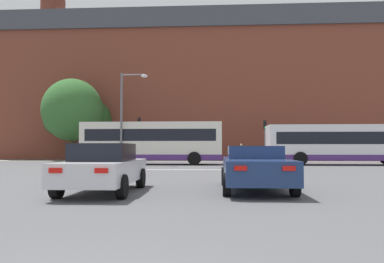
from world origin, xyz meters
name	(u,v)px	position (x,y,z in m)	size (l,w,h in m)	color
stop_line_strip	(198,170)	(0.00, 19.66, 0.00)	(9.14, 0.30, 0.01)	silver
far_pavement	(204,161)	(0.00, 33.06, 0.01)	(70.15, 2.50, 0.01)	gray
brick_civic_building	(192,90)	(-1.73, 43.46, 8.38)	(46.01, 13.56, 23.15)	brown
car_saloon_left	(104,167)	(-2.28, 8.39, 0.74)	(1.98, 4.37, 1.45)	silver
car_roadster_right	(255,168)	(2.27, 9.30, 0.70)	(2.10, 4.83, 1.38)	navy
bus_crossing_lead	(152,142)	(-3.83, 26.40, 1.75)	(10.81, 2.69, 3.25)	silver
bus_crossing_trailing	(344,144)	(10.85, 26.41, 1.61)	(11.54, 2.65, 3.01)	silver
traffic_light_far_left	(139,132)	(-6.07, 32.18, 2.77)	(0.26, 0.31, 4.12)	slate
traffic_light_far_right	(265,134)	(5.66, 32.15, 2.57)	(0.26, 0.31, 3.80)	slate
street_lamp_junction	(126,108)	(-5.57, 24.90, 4.23)	(2.05, 0.36, 6.90)	slate
pedestrian_waiting	(241,151)	(3.56, 33.22, 0.97)	(0.26, 0.42, 1.66)	brown
pedestrian_walking_east	(100,151)	(-9.86, 32.59, 0.95)	(0.39, 0.46, 1.63)	black
pedestrian_walking_west	(112,150)	(-9.03, 33.81, 1.06)	(0.43, 0.45, 1.79)	black
tree_by_building	(60,119)	(-16.02, 37.70, 4.42)	(3.64, 3.64, 6.35)	#4C3823
tree_kerbside	(72,110)	(-13.15, 33.88, 5.04)	(5.94, 5.94, 8.17)	#4C3823
tree_distant	(90,121)	(-12.14, 36.31, 4.13)	(4.45, 4.45, 6.47)	#4C3823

